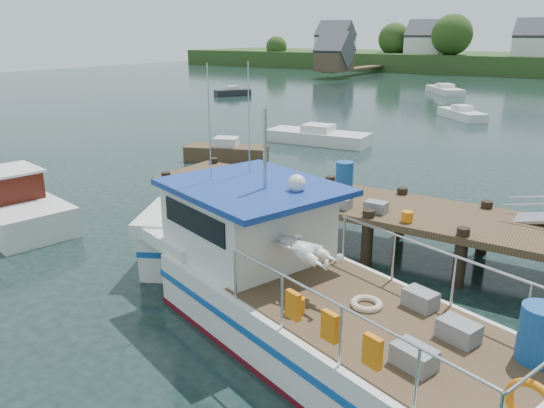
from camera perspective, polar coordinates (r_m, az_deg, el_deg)
The scene contains 8 objects.
ground_plane at distance 16.98m, azimuth 5.61°, elevation -3.44°, with size 160.00×160.00×0.00m, color #172926.
lobster_boat at distance 11.53m, azimuth 1.72°, elevation -8.60°, with size 11.43×6.24×5.58m.
work_boat at distance 20.46m, azimuth -27.05°, elevation 0.23°, with size 7.64×3.60×4.00m.
moored_rowboat at distance 26.94m, azimuth -4.91°, elevation 5.58°, with size 4.32×2.88×1.19m.
moored_a at distance 31.40m, azimuth 4.97°, elevation 7.27°, with size 6.12×2.54×1.10m.
moored_b at distance 42.78m, azimuth 19.73°, elevation 9.10°, with size 4.41×4.54×1.04m.
moored_d at distance 60.85m, azimuth 18.07°, elevation 11.59°, with size 5.35×6.22×1.05m.
moored_e at distance 55.99m, azimuth -4.26°, elevation 11.91°, with size 2.94×3.79×1.01m.
Camera 1 is at (7.22, -14.08, 6.15)m, focal length 35.00 mm.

